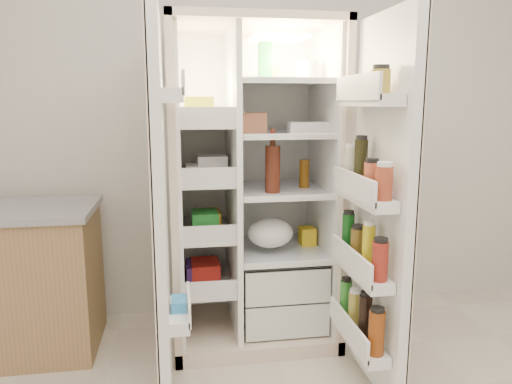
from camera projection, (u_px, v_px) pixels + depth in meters
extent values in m
cube|color=silver|center=(255.00, 106.00, 3.08)|extent=(4.00, 0.02, 2.70)
cube|color=beige|center=(244.00, 177.00, 3.08)|extent=(0.92, 0.04, 1.80)
cube|color=beige|center=(174.00, 188.00, 2.69)|extent=(0.04, 0.70, 1.80)
cube|color=beige|center=(327.00, 184.00, 2.83)|extent=(0.04, 0.70, 1.80)
cube|color=beige|center=(252.00, 25.00, 2.60)|extent=(0.92, 0.70, 0.04)
cube|color=beige|center=(253.00, 327.00, 2.92)|extent=(0.92, 0.70, 0.08)
cube|color=white|center=(245.00, 175.00, 3.05)|extent=(0.84, 0.02, 1.68)
cube|color=white|center=(179.00, 185.00, 2.69)|extent=(0.02, 0.62, 1.68)
cube|color=white|center=(322.00, 181.00, 2.82)|extent=(0.02, 0.62, 1.68)
cube|color=white|center=(233.00, 183.00, 2.74)|extent=(0.03, 0.62, 1.68)
cube|color=silver|center=(279.00, 304.00, 2.90)|extent=(0.47, 0.52, 0.19)
cube|color=silver|center=(279.00, 272.00, 2.86)|extent=(0.47, 0.52, 0.19)
cube|color=#FFD18C|center=(278.00, 38.00, 2.68)|extent=(0.30, 0.30, 0.02)
cube|color=silver|center=(208.00, 280.00, 2.82)|extent=(0.28, 0.58, 0.02)
cube|color=silver|center=(207.00, 231.00, 2.76)|extent=(0.28, 0.58, 0.02)
cube|color=silver|center=(206.00, 179.00, 2.71)|extent=(0.28, 0.58, 0.02)
cube|color=silver|center=(204.00, 125.00, 2.65)|extent=(0.28, 0.58, 0.02)
cube|color=white|center=(278.00, 249.00, 2.85)|extent=(0.49, 0.58, 0.01)
cube|color=white|center=(279.00, 189.00, 2.79)|extent=(0.49, 0.58, 0.01)
cube|color=white|center=(279.00, 133.00, 2.73)|extent=(0.49, 0.58, 0.02)
cube|color=white|center=(280.00, 82.00, 2.68)|extent=(0.49, 0.58, 0.02)
cube|color=red|center=(207.00, 271.00, 2.81)|extent=(0.16, 0.20, 0.10)
cube|color=#217B2B|center=(206.00, 219.00, 2.75)|extent=(0.14, 0.18, 0.12)
cube|color=white|center=(205.00, 171.00, 2.70)|extent=(0.20, 0.22, 0.07)
cube|color=#FFF92A|center=(204.00, 110.00, 2.64)|extent=(0.15, 0.16, 0.14)
cube|color=#5A3297|center=(207.00, 271.00, 2.81)|extent=(0.18, 0.20, 0.09)
cube|color=gold|center=(206.00, 220.00, 2.75)|extent=(0.14, 0.18, 0.10)
cube|color=silver|center=(205.00, 166.00, 2.70)|extent=(0.16, 0.16, 0.12)
sphere|color=orange|center=(260.00, 320.00, 2.81)|extent=(0.07, 0.07, 0.07)
sphere|color=orange|center=(274.00, 316.00, 2.86)|extent=(0.07, 0.07, 0.07)
sphere|color=orange|center=(292.00, 318.00, 2.84)|extent=(0.07, 0.07, 0.07)
sphere|color=orange|center=(264.00, 310.00, 2.95)|extent=(0.07, 0.07, 0.07)
sphere|color=orange|center=(281.00, 310.00, 2.95)|extent=(0.07, 0.07, 0.07)
sphere|color=orange|center=(299.00, 312.00, 2.93)|extent=(0.07, 0.07, 0.07)
sphere|color=orange|center=(253.00, 315.00, 2.88)|extent=(0.07, 0.07, 0.07)
sphere|color=orange|center=(290.00, 308.00, 2.98)|extent=(0.07, 0.07, 0.07)
ellipsoid|color=#407426|center=(278.00, 268.00, 2.88)|extent=(0.26, 0.24, 0.11)
cylinder|color=#4D1D10|center=(273.00, 169.00, 2.62)|extent=(0.08, 0.08, 0.26)
cylinder|color=brown|center=(304.00, 173.00, 2.78)|extent=(0.06, 0.06, 0.16)
cube|color=#248630|center=(265.00, 61.00, 2.60)|extent=(0.07, 0.07, 0.20)
cylinder|color=white|center=(307.00, 71.00, 2.67)|extent=(0.12, 0.12, 0.11)
cylinder|color=#BB8F2B|center=(273.00, 74.00, 2.80)|extent=(0.06, 0.06, 0.08)
cube|color=silver|center=(309.00, 127.00, 2.65)|extent=(0.23, 0.10, 0.06)
cube|color=#98593D|center=(250.00, 123.00, 2.63)|extent=(0.18, 0.10, 0.11)
ellipsoid|color=white|center=(270.00, 239.00, 2.74)|extent=(0.26, 0.23, 0.16)
cube|color=yellow|center=(307.00, 236.00, 2.91)|extent=(0.09, 0.10, 0.10)
cube|color=white|center=(160.00, 210.00, 2.15)|extent=(0.05, 0.40, 1.72)
cube|color=beige|center=(154.00, 211.00, 2.14)|extent=(0.01, 0.40, 1.72)
cube|color=white|center=(179.00, 315.00, 2.25)|extent=(0.09, 0.32, 0.06)
cube|color=white|center=(173.00, 96.00, 2.07)|extent=(0.09, 0.32, 0.06)
cube|color=#338CCC|center=(179.00, 309.00, 2.24)|extent=(0.07, 0.12, 0.10)
cube|color=white|center=(382.00, 207.00, 2.22)|extent=(0.05, 0.58, 1.72)
cube|color=beige|center=(387.00, 207.00, 2.22)|extent=(0.01, 0.58, 1.72)
cube|color=white|center=(358.00, 338.00, 2.32)|extent=(0.11, 0.50, 0.05)
cube|color=white|center=(361.00, 270.00, 2.26)|extent=(0.11, 0.50, 0.05)
cube|color=white|center=(364.00, 197.00, 2.20)|extent=(0.11, 0.50, 0.05)
cube|color=white|center=(368.00, 100.00, 2.12)|extent=(0.11, 0.50, 0.05)
cylinder|color=#7A330D|center=(376.00, 333.00, 2.11)|extent=(0.07, 0.07, 0.20)
cylinder|color=black|center=(365.00, 318.00, 2.23)|extent=(0.06, 0.06, 0.22)
cylinder|color=#A69637|center=(355.00, 310.00, 2.36)|extent=(0.06, 0.06, 0.18)
cylinder|color=#2E7F2A|center=(346.00, 299.00, 2.48)|extent=(0.06, 0.06, 0.19)
cylinder|color=maroon|center=(380.00, 261.00, 2.05)|extent=(0.07, 0.07, 0.17)
cylinder|color=gold|center=(368.00, 248.00, 2.17)|extent=(0.06, 0.06, 0.21)
cylinder|color=brown|center=(357.00, 245.00, 2.30)|extent=(0.07, 0.07, 0.16)
cylinder|color=#124F16|center=(348.00, 234.00, 2.42)|extent=(0.06, 0.06, 0.20)
cylinder|color=#993921|center=(384.00, 183.00, 1.98)|extent=(0.07, 0.07, 0.14)
cylinder|color=#B24C2D|center=(371.00, 178.00, 2.11)|extent=(0.07, 0.07, 0.14)
cylinder|color=black|center=(361.00, 164.00, 2.23)|extent=(0.06, 0.06, 0.23)
cylinder|color=beige|center=(351.00, 166.00, 2.36)|extent=(0.06, 0.06, 0.18)
cylinder|color=#A58529|center=(380.00, 82.00, 1.99)|extent=(0.08, 0.08, 0.10)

